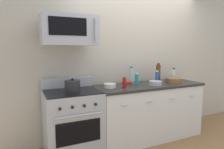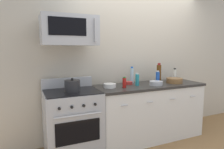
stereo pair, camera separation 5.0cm
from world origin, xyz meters
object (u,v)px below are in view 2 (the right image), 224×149
at_px(range_oven, 72,122).
at_px(bottle_hot_sauce_red, 124,83).
at_px(bottle_water_clear, 132,75).
at_px(bowl_steel_prep, 156,83).
at_px(bottle_wine_amber, 159,74).
at_px(bowl_red_small, 129,83).
at_px(bottle_vinegar_white, 175,75).
at_px(bottle_soda_blue, 158,78).
at_px(stockpot, 72,86).
at_px(bottle_dish_soap, 137,80).
at_px(microwave, 69,31).
at_px(bowl_wooden_salad, 174,80).
at_px(bowl_white_ceramic, 110,85).

height_order(range_oven, bottle_hot_sauce_red, bottle_hot_sauce_red).
height_order(bottle_water_clear, bowl_steel_prep, bottle_water_clear).
relative_size(bottle_wine_amber, bowl_red_small, 2.72).
xyz_separation_m(range_oven, bottle_vinegar_white, (1.91, 0.10, 0.56)).
relative_size(bottle_soda_blue, stockpot, 1.04).
bearing_deg(bottle_dish_soap, range_oven, 179.41).
height_order(bottle_hot_sauce_red, bowl_steel_prep, bottle_hot_sauce_red).
relative_size(microwave, bottle_water_clear, 2.61).
xyz_separation_m(bottle_dish_soap, stockpot, (-1.05, -0.04, -0.01)).
height_order(bottle_soda_blue, bottle_wine_amber, bottle_wine_amber).
distance_m(bowl_red_small, stockpot, 1.00).
distance_m(bottle_dish_soap, bottle_soda_blue, 0.40).
distance_m(bottle_water_clear, bottle_vinegar_white, 0.84).
bearing_deg(bowl_red_small, microwave, -174.55).
xyz_separation_m(bottle_water_clear, bottle_vinegar_white, (0.83, -0.11, -0.02)).
xyz_separation_m(bottle_wine_amber, stockpot, (-1.52, -0.11, -0.08)).
bearing_deg(bottle_soda_blue, bowl_wooden_salad, -11.12).
xyz_separation_m(bottle_hot_sauce_red, bottle_soda_blue, (0.68, 0.08, 0.03)).
height_order(range_oven, bottle_dish_soap, bottle_dish_soap).
bearing_deg(range_oven, microwave, 89.71).
bearing_deg(bowl_white_ceramic, bottle_vinegar_white, 3.87).
bearing_deg(bottle_wine_amber, microwave, -179.63).
xyz_separation_m(bottle_water_clear, bowl_white_ceramic, (-0.50, -0.20, -0.10)).
distance_m(microwave, bowl_white_ceramic, 0.99).
relative_size(range_oven, bottle_dish_soap, 5.29).
height_order(microwave, bottle_hot_sauce_red, microwave).
height_order(range_oven, bottle_vinegar_white, bottle_vinegar_white).
distance_m(bowl_wooden_salad, bowl_white_ceramic, 1.18).
bearing_deg(range_oven, bowl_steel_prep, -4.80).
distance_m(bottle_water_clear, bowl_wooden_salad, 0.74).
xyz_separation_m(range_oven, bowl_red_small, (0.98, 0.14, 0.48)).
height_order(bottle_hot_sauce_red, bottle_wine_amber, bottle_wine_amber).
distance_m(bottle_dish_soap, bowl_red_small, 0.18).
bearing_deg(stockpot, bowl_wooden_salad, -0.47).
relative_size(range_oven, bottle_vinegar_white, 4.56).
bearing_deg(bottle_soda_blue, bottle_water_clear, 149.52).
distance_m(bottle_soda_blue, stockpot, 1.46).
relative_size(bottle_dish_soap, bottle_water_clear, 0.71).
xyz_separation_m(bottle_water_clear, bottle_hot_sauce_red, (-0.30, -0.30, -0.06)).
xyz_separation_m(bottle_dish_soap, bowl_white_ceramic, (-0.47, 0.02, -0.06)).
height_order(bottle_vinegar_white, bowl_steel_prep, bottle_vinegar_white).
relative_size(range_oven, microwave, 1.44).
relative_size(bottle_soda_blue, bottle_wine_amber, 0.65).
distance_m(bottle_dish_soap, bottle_vinegar_white, 0.87).
bearing_deg(bowl_white_ceramic, bottle_water_clear, 22.01).
bearing_deg(bottle_hot_sauce_red, bowl_white_ceramic, 153.60).
height_order(bottle_wine_amber, stockpot, bottle_wine_amber).
bearing_deg(range_oven, bottle_dish_soap, -0.59).
bearing_deg(bowl_wooden_salad, bowl_red_small, 165.18).
bearing_deg(bowl_red_small, bottle_dish_soap, -65.01).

